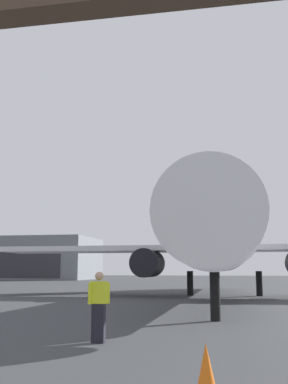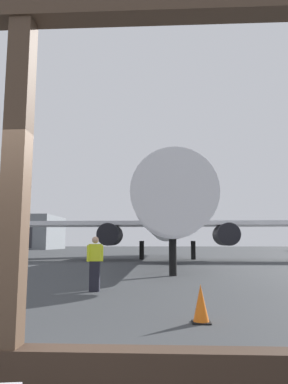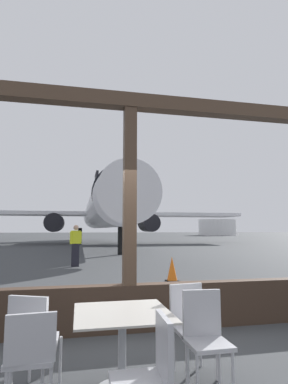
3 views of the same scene
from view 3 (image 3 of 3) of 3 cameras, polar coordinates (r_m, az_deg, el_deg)
ground_plane at (r=44.91m, az=-11.05°, el=-8.79°), size 220.00×220.00×0.00m
window_frame at (r=4.95m, az=-2.73°, el=-9.82°), size 8.59×0.24×3.80m
dining_table at (r=3.33m, az=-4.06°, el=-25.62°), size 0.93×0.93×0.75m
cafe_chair_window_left at (r=3.43m, az=11.25°, el=-23.91°), size 0.41×0.41×0.93m
cafe_chair_window_right at (r=3.06m, az=-20.22°, el=-26.14°), size 0.42×0.42×0.87m
cafe_chair_aisle_left at (r=3.41m, az=-19.97°, el=-23.59°), size 0.50×0.50×0.93m
cafe_chair_aisle_right at (r=2.52m, az=1.25°, el=-30.18°), size 0.41×0.41×0.93m
cafe_chair_side_extra at (r=3.75m, az=8.58°, el=-22.37°), size 0.43×0.43×0.93m
airplane at (r=33.02m, az=-7.48°, el=-3.45°), size 31.75×34.78×10.37m
ground_crew_worker at (r=13.56m, az=-12.56°, el=-9.52°), size 0.49×0.36×1.74m
traffic_cone at (r=9.64m, az=5.22°, el=-14.09°), size 0.36×0.36×0.73m
fuel_storage_tank at (r=83.76m, az=13.44°, el=-6.39°), size 9.74×9.74×4.12m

